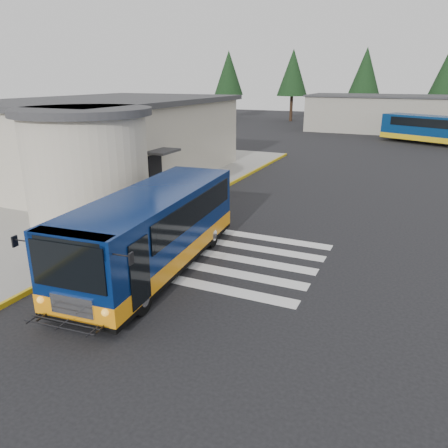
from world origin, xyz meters
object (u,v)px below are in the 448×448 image
at_px(pedestrian_a, 114,218).
at_px(bollard, 34,253).
at_px(transit_bus, 154,233).
at_px(far_bus_a, 430,128).
at_px(pedestrian_b, 81,210).

height_order(pedestrian_a, bollard, pedestrian_a).
distance_m(transit_bus, bollard, 3.92).
distance_m(bollard, far_bus_a, 39.36).
bearing_deg(transit_bus, pedestrian_a, 146.23).
height_order(pedestrian_b, bollard, pedestrian_b).
relative_size(pedestrian_a, bollard, 1.36).
height_order(transit_bus, pedestrian_a, transit_bus).
distance_m(transit_bus, pedestrian_a, 3.32).
distance_m(transit_bus, pedestrian_b, 4.87).
distance_m(pedestrian_b, far_bus_a, 36.28).
relative_size(transit_bus, far_bus_a, 1.04).
bearing_deg(far_bus_a, pedestrian_b, -174.94).
distance_m(pedestrian_b, bollard, 3.88).
bearing_deg(bollard, far_bus_a, 72.89).
distance_m(transit_bus, far_bus_a, 36.56).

